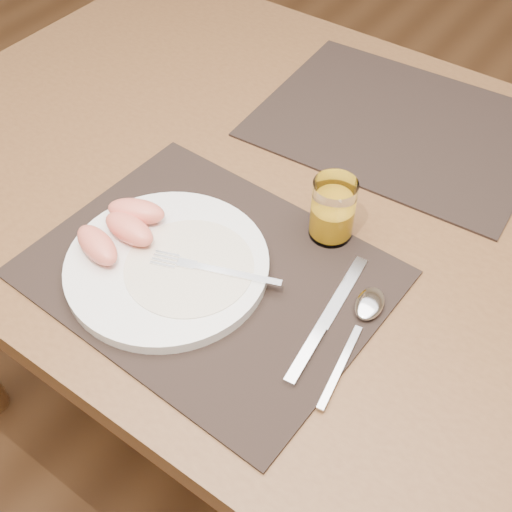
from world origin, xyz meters
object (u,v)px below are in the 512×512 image
object	(u,v)px
placemat_far	(399,125)
fork	(204,268)
table	(311,230)
placemat_near	(208,273)
knife	(322,327)
plate	(167,265)
juice_glass	(332,212)
spoon	(365,312)

from	to	relation	value
placemat_far	fork	distance (m)	0.45
table	placemat_far	bearing A→B (deg)	82.74
placemat_near	knife	size ratio (longest dim) A/B	2.04
plate	juice_glass	distance (m)	0.23
placemat_far	knife	xyz separation A→B (m)	(0.11, -0.43, 0.00)
plate	spoon	world-z (taller)	plate
placemat_near	plate	distance (m)	0.06
placemat_far	knife	size ratio (longest dim) A/B	2.04
placemat_far	fork	size ratio (longest dim) A/B	2.66
placemat_far	juice_glass	size ratio (longest dim) A/B	4.91
fork	juice_glass	bearing A→B (deg)	60.80
placemat_near	plate	bearing A→B (deg)	-149.00
juice_glass	spoon	bearing A→B (deg)	-41.46
plate	placemat_near	bearing A→B (deg)	31.00
table	knife	size ratio (longest dim) A/B	6.36
placemat_far	plate	world-z (taller)	plate
fork	spoon	distance (m)	0.21
spoon	table	bearing A→B (deg)	137.44
fork	placemat_far	bearing A→B (deg)	83.12
fork	knife	bearing A→B (deg)	6.31
placemat_far	spoon	bearing A→B (deg)	-68.80
table	placemat_near	bearing A→B (deg)	-97.26
placemat_far	spoon	distance (m)	0.41
knife	table	bearing A→B (deg)	124.15
table	juice_glass	bearing A→B (deg)	-44.30
placemat_near	placemat_far	size ratio (longest dim) A/B	1.00
plate	table	bearing A→B (deg)	73.25
placemat_far	juice_glass	xyz separation A→B (m)	(0.04, -0.28, 0.04)
table	juice_glass	distance (m)	0.16
knife	spoon	xyz separation A→B (m)	(0.03, 0.05, 0.00)
spoon	placemat_near	bearing A→B (deg)	-164.04
placemat_far	spoon	size ratio (longest dim) A/B	2.34
spoon	juice_glass	size ratio (longest dim) A/B	2.09
juice_glass	placemat_far	bearing A→B (deg)	97.60
plate	fork	xyz separation A→B (m)	(0.05, 0.02, 0.01)
knife	juice_glass	size ratio (longest dim) A/B	2.40
table	knife	xyz separation A→B (m)	(0.14, -0.21, 0.09)
placemat_near	placemat_far	distance (m)	0.44
table	spoon	world-z (taller)	spoon
placemat_near	juice_glass	world-z (taller)	juice_glass
table	plate	world-z (taller)	plate
table	fork	world-z (taller)	fork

